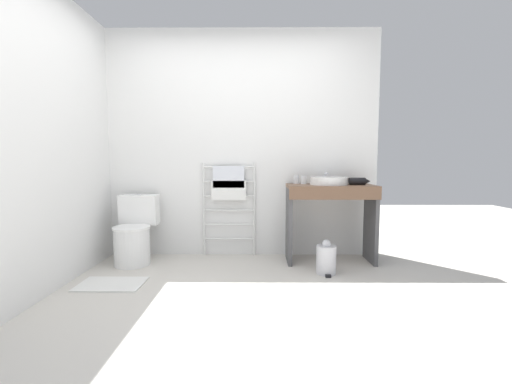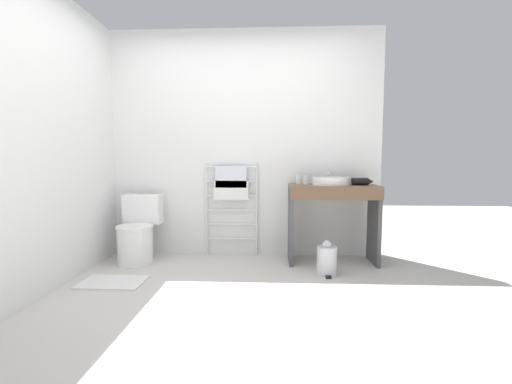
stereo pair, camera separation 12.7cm
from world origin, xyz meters
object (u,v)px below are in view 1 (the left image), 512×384
cup_near_wall (296,179)px  cup_near_edge (304,180)px  hair_dryer (358,181)px  trash_bin (326,259)px  toilet (134,234)px  sink_basin (329,181)px  towel_radiator (229,190)px

cup_near_wall → cup_near_edge: 0.09m
hair_dryer → trash_bin: 0.93m
cup_near_wall → hair_dryer: bearing=-15.0°
cup_near_edge → trash_bin: cup_near_edge is taller
toilet → trash_bin: size_ratio=2.18×
toilet → cup_near_wall: bearing=7.7°
cup_near_edge → sink_basin: bearing=-22.4°
towel_radiator → cup_near_edge: 0.85m
sink_basin → cup_near_edge: cup_near_edge is taller
toilet → sink_basin: sink_basin is taller
towel_radiator → cup_near_edge: bearing=-6.8°
sink_basin → trash_bin: (-0.10, -0.42, -0.73)m
sink_basin → hair_dryer: bearing=-2.6°
towel_radiator → sink_basin: 1.11m
cup_near_edge → toilet: bearing=-174.3°
towel_radiator → hair_dryer: bearing=-8.9°
trash_bin → sink_basin: bearing=77.0°
hair_dryer → toilet: bearing=-178.4°
towel_radiator → cup_near_wall: bearing=-3.6°
cup_near_edge → trash_bin: bearing=-73.6°
cup_near_wall → cup_near_edge: (0.08, -0.05, -0.00)m
hair_dryer → cup_near_edge: bearing=168.1°
sink_basin → towel_radiator: bearing=169.4°
cup_near_wall → towel_radiator: bearing=176.4°
trash_bin → towel_radiator: bearing=147.6°
sink_basin → hair_dryer: 0.31m
toilet → towel_radiator: bearing=16.0°
toilet → towel_radiator: size_ratio=0.68×
towel_radiator → cup_near_wall: 0.77m
sink_basin → cup_near_edge: bearing=157.6°
sink_basin → hair_dryer: sink_basin is taller
trash_bin → toilet: bearing=170.1°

